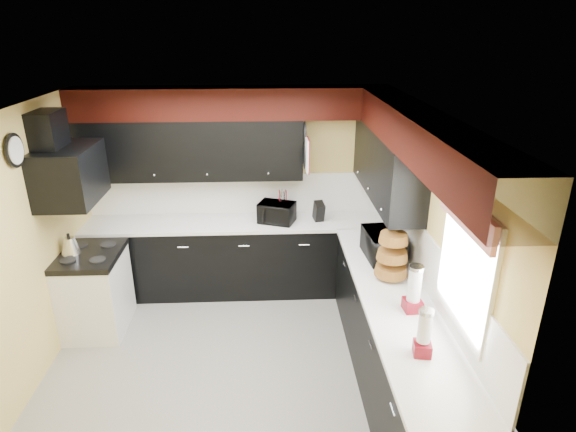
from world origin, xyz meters
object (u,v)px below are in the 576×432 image
object	(u,v)px
toaster_oven	(277,213)
knife_block	(319,212)
utensil_crock	(283,213)
microwave	(383,245)
kettle	(70,246)

from	to	relation	value
toaster_oven	knife_block	world-z (taller)	toaster_oven
utensil_crock	knife_block	world-z (taller)	knife_block
microwave	utensil_crock	size ratio (longest dim) A/B	3.59
knife_block	utensil_crock	bearing A→B (deg)	159.36
knife_block	kettle	size ratio (longest dim) A/B	1.20
microwave	kettle	world-z (taller)	microwave
microwave	utensil_crock	bearing A→B (deg)	37.77
microwave	utensil_crock	xyz separation A→B (m)	(-0.97, 1.08, -0.07)
toaster_oven	microwave	bearing A→B (deg)	-22.70
toaster_oven	knife_block	distance (m)	0.51
utensil_crock	microwave	bearing A→B (deg)	-47.99
toaster_oven	utensil_crock	size ratio (longest dim) A/B	2.91
microwave	knife_block	bearing A→B (deg)	24.31
utensil_crock	knife_block	distance (m)	0.44
microwave	kettle	distance (m)	3.24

